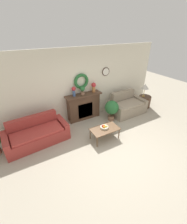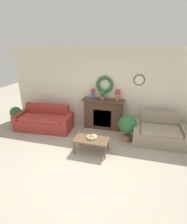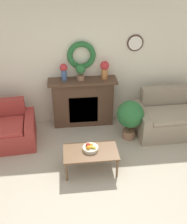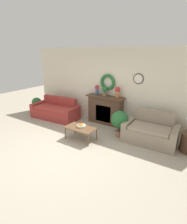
{
  "view_description": "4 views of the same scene",
  "coord_description": "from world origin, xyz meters",
  "views": [
    {
      "loc": [
        -2.26,
        -2.53,
        3.26
      ],
      "look_at": [
        -0.08,
        1.35,
        0.73
      ],
      "focal_mm": 24.0,
      "sensor_mm": 36.0,
      "label": 1
    },
    {
      "loc": [
        1.12,
        -3.22,
        2.77
      ],
      "look_at": [
        -0.14,
        1.39,
        0.91
      ],
      "focal_mm": 28.0,
      "sensor_mm": 36.0,
      "label": 2
    },
    {
      "loc": [
        -0.34,
        -2.71,
        3.21
      ],
      "look_at": [
        0.12,
        1.43,
        0.74
      ],
      "focal_mm": 42.0,
      "sensor_mm": 36.0,
      "label": 3
    },
    {
      "loc": [
        2.91,
        -3.08,
        2.54
      ],
      "look_at": [
        -0.02,
        1.44,
        0.68
      ],
      "focal_mm": 28.0,
      "sensor_mm": 36.0,
      "label": 4
    }
  ],
  "objects": [
    {
      "name": "potted_plant_floor_by_loveseat",
      "position": [
        0.86,
        1.57,
        0.53
      ],
      "size": [
        0.54,
        0.54,
        0.83
      ],
      "color": "#8E664C",
      "rests_on": "ground_plane"
    },
    {
      "name": "potted_plant_on_mantel",
      "position": [
        -0.06,
        2.22,
        1.24
      ],
      "size": [
        0.19,
        0.19,
        0.33
      ],
      "color": "#8E664C",
      "rests_on": "fireplace"
    },
    {
      "name": "wall_back",
      "position": [
        0.0,
        2.44,
        1.36
      ],
      "size": [
        6.8,
        0.17,
        2.7
      ],
      "color": "beige",
      "rests_on": "ground_plane"
    },
    {
      "name": "fireplace",
      "position": [
        -0.02,
        2.24,
        0.53
      ],
      "size": [
        1.41,
        0.41,
        1.05
      ],
      "color": "#4C3323",
      "rests_on": "ground_plane"
    },
    {
      "name": "vase_on_mantel_right",
      "position": [
        0.43,
        2.24,
        1.27
      ],
      "size": [
        0.18,
        0.18,
        0.37
      ],
      "color": "#AD6B38",
      "rests_on": "fireplace"
    },
    {
      "name": "couch_left",
      "position": [
        -1.98,
        1.66,
        0.29
      ],
      "size": [
        1.97,
        0.99,
        0.81
      ],
      "rotation": [
        0.0,
        0.0,
        0.07
      ],
      "color": "#9E332D",
      "rests_on": "ground_plane"
    },
    {
      "name": "loveseat_right",
      "position": [
        1.78,
        1.75,
        0.31
      ],
      "size": [
        1.52,
        0.95,
        0.87
      ],
      "rotation": [
        0.0,
        0.0,
        0.03
      ],
      "color": "gray",
      "rests_on": "ground_plane"
    },
    {
      "name": "vase_on_mantel_left",
      "position": [
        -0.39,
        2.24,
        1.26
      ],
      "size": [
        0.15,
        0.15,
        0.35
      ],
      "color": "#3D5684",
      "rests_on": "fireplace"
    },
    {
      "name": "ground_plane",
      "position": [
        0.0,
        0.0,
        0.0
      ],
      "size": [
        16.0,
        16.0,
        0.0
      ],
      "primitive_type": "plane",
      "color": "#ADA38E"
    },
    {
      "name": "table_lamp",
      "position": [
        2.8,
        1.82,
        0.98
      ],
      "size": [
        0.35,
        0.35,
        0.57
      ],
      "color": "#B28E42",
      "rests_on": "side_table_by_loveseat"
    },
    {
      "name": "fruit_bowl",
      "position": [
        -0.01,
        0.76,
        0.44
      ],
      "size": [
        0.27,
        0.27,
        0.12
      ],
      "color": "beige",
      "rests_on": "coffee_table"
    },
    {
      "name": "side_table_by_loveseat",
      "position": [
        2.86,
        1.77,
        0.26
      ],
      "size": [
        0.54,
        0.54,
        0.52
      ],
      "color": "#4C3323",
      "rests_on": "ground_plane"
    },
    {
      "name": "coffee_table",
      "position": [
        -0.01,
        0.72,
        0.36
      ],
      "size": [
        0.92,
        0.53,
        0.4
      ],
      "color": "brown",
      "rests_on": "ground_plane"
    }
  ]
}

